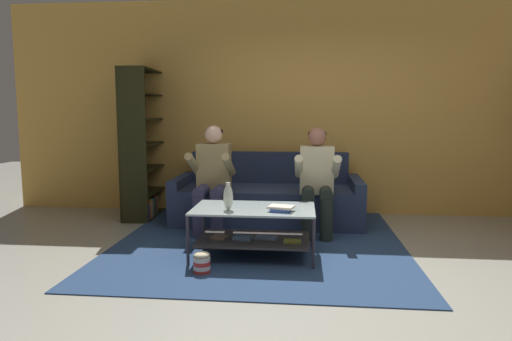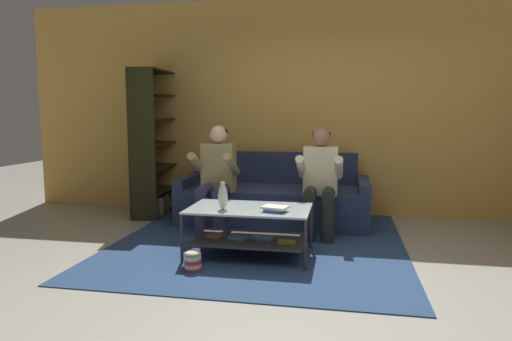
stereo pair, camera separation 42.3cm
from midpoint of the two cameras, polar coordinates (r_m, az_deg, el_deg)
ground at (r=4.07m, az=8.69°, el=-12.57°), size 16.80×16.80×0.00m
back_partition at (r=6.30m, az=9.86°, el=7.76°), size 8.40×0.12×2.90m
couch at (r=5.79m, az=4.42°, el=-3.66°), size 2.32×0.98×0.86m
person_seated_left at (r=5.27m, az=-2.72°, el=-0.43°), size 0.50×0.58×1.23m
person_seated_right at (r=5.13m, az=10.36°, el=-0.88°), size 0.50×0.58×1.21m
coffee_table at (r=4.39m, az=1.95°, el=-6.73°), size 1.16×0.70×0.48m
area_rug at (r=5.04m, az=3.14°, el=-8.57°), size 3.00×3.39×0.01m
vase at (r=4.24m, az=-1.32°, el=-3.31°), size 0.09×0.09×0.26m
book_stack at (r=4.19m, az=5.28°, el=-4.81°), size 0.26×0.21×0.05m
bookshelf at (r=6.31m, az=-11.06°, el=1.90°), size 0.40×1.00×1.94m
popcorn_tub at (r=4.05m, az=-4.89°, el=-11.24°), size 0.15×0.15×0.19m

